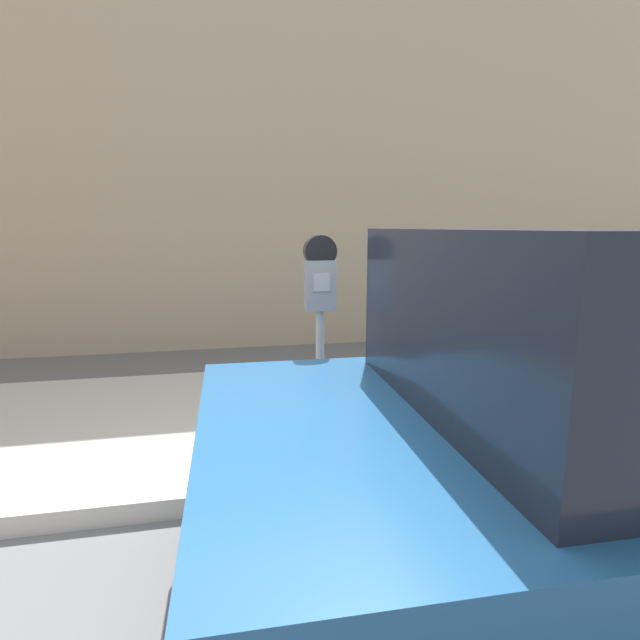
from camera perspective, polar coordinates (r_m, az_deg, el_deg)
name	(u,v)px	position (r m, az deg, el deg)	size (l,w,h in m)	color
ground_plane	(316,593)	(2.85, -0.48, -28.74)	(60.00, 60.00, 0.00)	slate
sidewalk	(269,418)	(4.72, -5.81, -11.07)	(24.00, 2.80, 0.14)	#BCB7AD
building_facade	(242,134)	(7.74, -8.95, 20.29)	(24.00, 0.30, 6.25)	tan
parking_meter	(320,303)	(3.33, 0.00, 1.95)	(0.21, 0.12, 1.61)	gray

